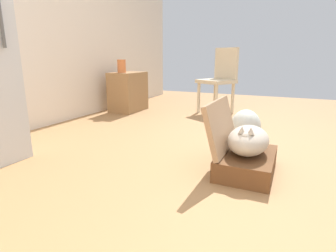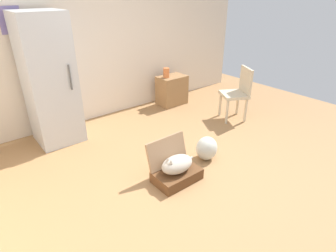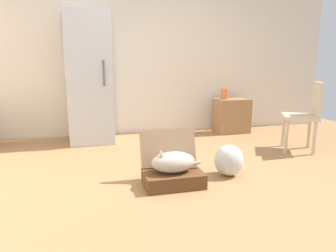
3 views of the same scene
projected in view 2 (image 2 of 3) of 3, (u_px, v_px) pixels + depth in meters
The scene contains 10 objects.
ground_plane at pixel (185, 167), 3.66m from camera, with size 7.68×7.68×0.00m, color #9E7247.
wall_back at pixel (97, 42), 4.66m from camera, with size 6.40×0.15×2.60m.
suitcase_base at pixel (177, 176), 3.37m from camera, with size 0.56×0.36×0.14m, color brown.
suitcase_lid at pixel (167, 152), 3.40m from camera, with size 0.56×0.36×0.04m, color #9B7756.
cat at pixel (177, 164), 3.30m from camera, with size 0.50×0.27×0.22m.
plastic_bag_white at pixel (207, 148), 3.77m from camera, with size 0.30×0.27×0.33m, color silver.
refrigerator at pixel (49, 81), 3.94m from camera, with size 0.63×0.67×1.86m.
side_table at pixel (172, 90), 5.56m from camera, with size 0.56×0.37×0.57m, color olive.
vase_tall at pixel (166, 73), 5.31m from camera, with size 0.12×0.12×0.18m, color #CC6B38.
chair at pixel (238, 92), 4.82m from camera, with size 0.57×0.58×0.92m.
Camera 2 is at (-2.09, -2.23, 2.09)m, focal length 29.84 mm.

